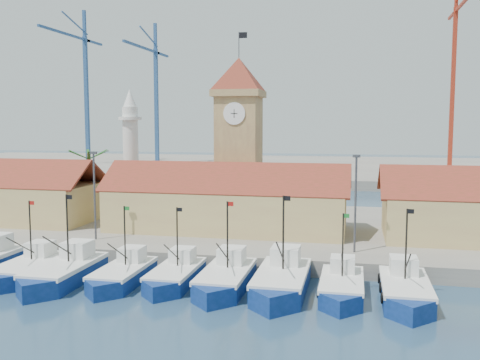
# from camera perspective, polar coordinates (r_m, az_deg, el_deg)

# --- Properties ---
(ground) EXTENTS (400.00, 400.00, 0.00)m
(ground) POSITION_cam_1_polar(r_m,az_deg,el_deg) (42.22, -7.86, -12.44)
(ground) COLOR navy
(ground) RESTS_ON ground
(quay) EXTENTS (140.00, 32.00, 1.50)m
(quay) POSITION_cam_1_polar(r_m,az_deg,el_deg) (64.36, -0.50, -5.24)
(quay) COLOR gray
(quay) RESTS_ON ground
(terminal) EXTENTS (240.00, 80.00, 2.00)m
(terminal) POSITION_cam_1_polar(r_m,az_deg,el_deg) (148.73, 6.82, 1.25)
(terminal) COLOR gray
(terminal) RESTS_ON ground
(boat_2) EXTENTS (3.41, 9.35, 7.07)m
(boat_2) POSITION_cam_1_polar(r_m,az_deg,el_deg) (50.23, -21.86, -8.94)
(boat_2) COLOR navy
(boat_2) RESTS_ON ground
(boat_3) EXTENTS (3.78, 10.35, 7.83)m
(boat_3) POSITION_cam_1_polar(r_m,az_deg,el_deg) (47.67, -18.37, -9.51)
(boat_3) COLOR navy
(boat_3) RESTS_ON ground
(boat_4) EXTENTS (3.30, 9.05, 6.84)m
(boat_4) POSITION_cam_1_polar(r_m,az_deg,el_deg) (46.17, -12.52, -9.98)
(boat_4) COLOR navy
(boat_4) RESTS_ON ground
(boat_5) EXTENTS (3.26, 8.94, 6.77)m
(boat_5) POSITION_cam_1_polar(r_m,az_deg,el_deg) (45.26, -7.01, -10.22)
(boat_5) COLOR navy
(boat_5) RESTS_ON ground
(boat_6) EXTENTS (3.61, 9.88, 7.48)m
(boat_6) POSITION_cam_1_polar(r_m,az_deg,el_deg) (43.75, -1.62, -10.65)
(boat_6) COLOR navy
(boat_6) RESTS_ON ground
(boat_7) EXTENTS (3.91, 10.72, 8.11)m
(boat_7) POSITION_cam_1_polar(r_m,az_deg,el_deg) (42.90, 4.42, -10.92)
(boat_7) COLOR navy
(boat_7) RESTS_ON ground
(boat_8) EXTENTS (3.28, 8.98, 6.79)m
(boat_8) POSITION_cam_1_polar(r_m,az_deg,el_deg) (42.68, 10.79, -11.29)
(boat_8) COLOR navy
(boat_8) RESTS_ON ground
(boat_9) EXTENTS (3.56, 9.74, 7.37)m
(boat_9) POSITION_cam_1_polar(r_m,az_deg,el_deg) (42.65, 17.26, -11.39)
(boat_9) COLOR navy
(boat_9) RESTS_ON ground
(hall_center) EXTENTS (27.04, 10.13, 7.61)m
(hall_center) POSITION_cam_1_polar(r_m,az_deg,el_deg) (59.95, -1.34, -2.93)
(hall_center) COLOR tan
(hall_center) RESTS_ON quay
(clock_tower) EXTENTS (5.80, 5.80, 22.70)m
(clock_tower) POSITION_cam_1_polar(r_m,az_deg,el_deg) (65.07, -0.12, 4.83)
(clock_tower) COLOR tan
(clock_tower) RESTS_ON quay
(minaret) EXTENTS (3.00, 3.00, 16.30)m
(minaret) POSITION_cam_1_polar(r_m,az_deg,el_deg) (71.74, -11.57, 3.04)
(minaret) COLOR silver
(minaret) RESTS_ON quay
(palm_tree) EXTENTS (5.60, 5.03, 8.39)m
(palm_tree) POSITION_cam_1_polar(r_m,az_deg,el_deg) (72.39, -15.78, 0.19)
(palm_tree) COLOR brown
(palm_tree) RESTS_ON quay
(lamp_posts) EXTENTS (80.70, 0.25, 9.03)m
(lamp_posts) POSITION_cam_1_polar(r_m,az_deg,el_deg) (51.80, -2.89, -1.58)
(lamp_posts) COLOR #3F3F44
(lamp_posts) RESTS_ON quay
(crane_blue_far) EXTENTS (1.00, 32.53, 42.61)m
(crane_blue_far) POSITION_cam_1_polar(r_m,az_deg,el_deg) (157.50, -16.35, 10.29)
(crane_blue_far) COLOR #294E7F
(crane_blue_far) RESTS_ON terminal
(crane_blue_near) EXTENTS (1.00, 31.50, 39.45)m
(crane_blue_near) POSITION_cam_1_polar(r_m,az_deg,el_deg) (155.10, -9.12, 9.84)
(crane_blue_near) COLOR #294E7F
(crane_blue_near) RESTS_ON terminal
(crane_red_right) EXTENTS (1.00, 31.85, 46.76)m
(crane_red_right) POSITION_cam_1_polar(r_m,az_deg,el_deg) (144.01, 21.91, 11.40)
(crane_red_right) COLOR #9F2B18
(crane_red_right) RESTS_ON terminal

